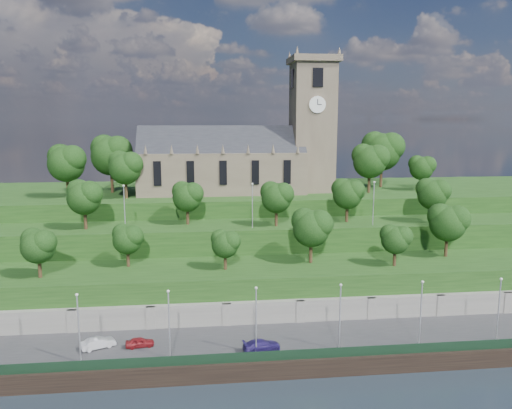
{
  "coord_description": "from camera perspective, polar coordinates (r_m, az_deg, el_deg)",
  "views": [
    {
      "loc": [
        -8.05,
        -52.04,
        29.24
      ],
      "look_at": [
        1.03,
        30.0,
        15.12
      ],
      "focal_mm": 35.0,
      "sensor_mm": 36.0,
      "label": 1
    }
  ],
  "objects": [
    {
      "name": "promenade",
      "position": [
        65.05,
        1.48,
        -16.03
      ],
      "size": [
        160.0,
        12.0,
        2.0
      ],
      "primitive_type": "cube",
      "color": "#2D2D30",
      "rests_on": "ground"
    },
    {
      "name": "embankment_lower",
      "position": [
        74.88,
        0.23,
        -9.99
      ],
      "size": [
        160.0,
        12.0,
        8.0
      ],
      "primitive_type": "cube",
      "color": "#1B3D14",
      "rests_on": "ground"
    },
    {
      "name": "lamp_posts_upper",
      "position": [
        79.52,
        -0.42,
        0.31
      ],
      "size": [
        40.36,
        0.36,
        7.32
      ],
      "color": "#B2B2B7",
      "rests_on": "embankment_upper"
    },
    {
      "name": "ground",
      "position": [
        60.23,
        2.3,
        -19.35
      ],
      "size": [
        320.0,
        320.0,
        0.0
      ],
      "primitive_type": "plane",
      "color": "black",
      "rests_on": "ground"
    },
    {
      "name": "trees_hilltop",
      "position": [
        98.23,
        -1.4,
        5.52
      ],
      "size": [
        74.91,
        16.85,
        11.77
      ],
      "color": "#332214",
      "rests_on": "hilltop"
    },
    {
      "name": "car_left",
      "position": [
        64.24,
        -13.13,
        -15.08
      ],
      "size": [
        3.57,
        1.83,
        1.16
      ],
      "primitive_type": "imported",
      "rotation": [
        0.0,
        0.0,
        1.71
      ],
      "color": "maroon",
      "rests_on": "promenade"
    },
    {
      "name": "lamp_posts_promenade",
      "position": [
        59.3,
        0.01,
        -12.58
      ],
      "size": [
        60.36,
        0.36,
        8.27
      ],
      "color": "#B2B2B7",
      "rests_on": "promenade"
    },
    {
      "name": "fence",
      "position": [
        59.54,
        2.22,
        -16.88
      ],
      "size": [
        160.0,
        0.1,
        1.2
      ],
      "primitive_type": "cube",
      "color": "black",
      "rests_on": "promenade"
    },
    {
      "name": "quay_wall",
      "position": [
        59.66,
        2.31,
        -18.45
      ],
      "size": [
        160.0,
        0.5,
        2.2
      ],
      "primitive_type": "cube",
      "color": "black",
      "rests_on": "ground"
    },
    {
      "name": "car_right",
      "position": [
        61.8,
        0.64,
        -15.78
      ],
      "size": [
        4.76,
        2.58,
        1.31
      ],
      "primitive_type": "imported",
      "rotation": [
        0.0,
        0.0,
        1.74
      ],
      "color": "navy",
      "rests_on": "promenade"
    },
    {
      "name": "church",
      "position": [
        98.65,
        -1.17,
        5.8
      ],
      "size": [
        38.6,
        12.35,
        27.6
      ],
      "color": "brown",
      "rests_on": "hilltop"
    },
    {
      "name": "embankment_upper",
      "position": [
        84.69,
        -0.62,
        -6.22
      ],
      "size": [
        160.0,
        10.0,
        12.0
      ],
      "primitive_type": "cube",
      "color": "#1B3D14",
      "rests_on": "ground"
    },
    {
      "name": "trees_lower",
      "position": [
        73.53,
        4.3,
        -3.06
      ],
      "size": [
        65.61,
        9.09,
        8.35
      ],
      "color": "#332214",
      "rests_on": "embankment_lower"
    },
    {
      "name": "car_middle",
      "position": [
        65.17,
        -17.58,
        -14.84
      ],
      "size": [
        4.25,
        2.94,
        1.33
      ],
      "primitive_type": "imported",
      "rotation": [
        0.0,
        0.0,
        2.0
      ],
      "color": "#A8A7AC",
      "rests_on": "promenade"
    },
    {
      "name": "trees_upper",
      "position": [
        81.75,
        0.9,
        1.17
      ],
      "size": [
        62.71,
        7.93,
        7.94
      ],
      "color": "#332214",
      "rests_on": "embankment_upper"
    },
    {
      "name": "retaining_wall",
      "position": [
        69.84,
        0.81,
        -12.81
      ],
      "size": [
        160.0,
        2.1,
        5.0
      ],
      "color": "slate",
      "rests_on": "ground"
    },
    {
      "name": "hilltop",
      "position": [
        104.64,
        -1.77,
        -2.29
      ],
      "size": [
        160.0,
        32.0,
        15.0
      ],
      "primitive_type": "cube",
      "color": "#1B3D14",
      "rests_on": "ground"
    }
  ]
}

